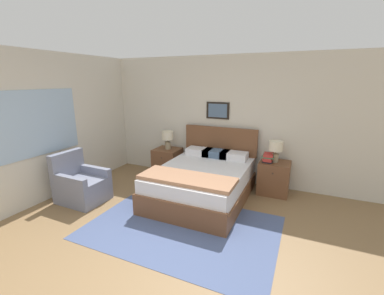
{
  "coord_description": "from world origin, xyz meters",
  "views": [
    {
      "loc": [
        1.45,
        -1.97,
        2.11
      ],
      "look_at": [
        -0.21,
        1.73,
        1.04
      ],
      "focal_mm": 24.0,
      "sensor_mm": 36.0,
      "label": 1
    }
  ],
  "objects_px": {
    "bed": "(203,181)",
    "table_lamp_near_window": "(168,137)",
    "nightstand_near_window": "(168,162)",
    "table_lamp_by_door": "(276,148)",
    "armchair": "(81,185)",
    "nightstand_by_door": "(274,178)"
  },
  "relations": [
    {
      "from": "bed",
      "to": "nightstand_near_window",
      "type": "relative_size",
      "value": 3.31
    },
    {
      "from": "table_lamp_near_window",
      "to": "table_lamp_by_door",
      "type": "distance_m",
      "value": 2.29
    },
    {
      "from": "table_lamp_near_window",
      "to": "table_lamp_by_door",
      "type": "bearing_deg",
      "value": 0.0
    },
    {
      "from": "nightstand_near_window",
      "to": "table_lamp_near_window",
      "type": "height_order",
      "value": "table_lamp_near_window"
    },
    {
      "from": "table_lamp_by_door",
      "to": "table_lamp_near_window",
      "type": "bearing_deg",
      "value": 180.0
    },
    {
      "from": "armchair",
      "to": "table_lamp_near_window",
      "type": "distance_m",
      "value": 2.02
    },
    {
      "from": "table_lamp_near_window",
      "to": "nightstand_near_window",
      "type": "bearing_deg",
      "value": -161.71
    },
    {
      "from": "bed",
      "to": "table_lamp_by_door",
      "type": "relative_size",
      "value": 5.09
    },
    {
      "from": "nightstand_by_door",
      "to": "table_lamp_by_door",
      "type": "height_order",
      "value": "table_lamp_by_door"
    },
    {
      "from": "armchair",
      "to": "nightstand_by_door",
      "type": "height_order",
      "value": "armchair"
    },
    {
      "from": "bed",
      "to": "table_lamp_near_window",
      "type": "distance_m",
      "value": 1.48
    },
    {
      "from": "nightstand_near_window",
      "to": "nightstand_by_door",
      "type": "height_order",
      "value": "same"
    },
    {
      "from": "armchair",
      "to": "nightstand_near_window",
      "type": "height_order",
      "value": "armchair"
    },
    {
      "from": "nightstand_near_window",
      "to": "table_lamp_by_door",
      "type": "xyz_separation_m",
      "value": [
        2.3,
        0.01,
        0.58
      ]
    },
    {
      "from": "armchair",
      "to": "table_lamp_by_door",
      "type": "height_order",
      "value": "table_lamp_by_door"
    },
    {
      "from": "armchair",
      "to": "nightstand_near_window",
      "type": "relative_size",
      "value": 1.41
    },
    {
      "from": "bed",
      "to": "nightstand_near_window",
      "type": "distance_m",
      "value": 1.38
    },
    {
      "from": "bed",
      "to": "nightstand_near_window",
      "type": "xyz_separation_m",
      "value": [
        -1.16,
        0.75,
        -0.02
      ]
    },
    {
      "from": "bed",
      "to": "armchair",
      "type": "bearing_deg",
      "value": -152.9
    },
    {
      "from": "table_lamp_near_window",
      "to": "table_lamp_by_door",
      "type": "relative_size",
      "value": 1.0
    },
    {
      "from": "armchair",
      "to": "bed",
      "type": "bearing_deg",
      "value": 118.11
    },
    {
      "from": "nightstand_by_door",
      "to": "bed",
      "type": "bearing_deg",
      "value": -147.18
    }
  ]
}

